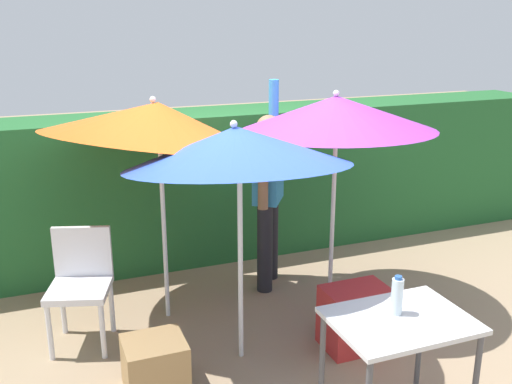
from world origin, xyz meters
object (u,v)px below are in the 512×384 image
Objects in this scene: umbrella_orange at (156,122)px; bottle_water at (397,296)px; umbrella_rainbow at (336,114)px; person_vendor at (268,189)px; umbrella_yellow at (237,147)px; chair_plastic at (81,280)px; crate_cardboard at (155,365)px; cooler_box at (356,318)px; folding_table at (400,333)px.

umbrella_orange is 8.37× the size of bottle_water.
person_vendor reaches higher than umbrella_rainbow.
umbrella_yellow is 1.63m from chair_plastic.
bottle_water is (0.62, -1.03, -0.72)m from umbrella_yellow.
cooler_box is at bearing -0.25° from crate_cardboard.
folding_table is 0.22m from bottle_water.
umbrella_orange reaches higher than umbrella_yellow.
person_vendor reaches higher than chair_plastic.
umbrella_orange is 4.94× the size of crate_cardboard.
folding_table is (-0.40, -1.57, -1.02)m from umbrella_rainbow.
umbrella_rainbow is at bearing 25.61° from umbrella_yellow.
umbrella_rainbow is at bearing 21.62° from crate_cardboard.
umbrella_yellow is 2.30× the size of folding_table.
person_vendor reaches higher than cooler_box.
cooler_box is (0.88, -0.18, -1.35)m from umbrella_yellow.
umbrella_yellow is (0.36, -0.82, -0.05)m from umbrella_orange.
umbrella_rainbow is at bearing -4.55° from chair_plastic.
umbrella_orange is at bearing 73.73° from crate_cardboard.
crate_cardboard is at bearing -164.97° from umbrella_yellow.
crate_cardboard is 1.69× the size of bottle_water.
chair_plastic is 3.71× the size of bottle_water.
crate_cardboard is at bearing 144.16° from folding_table.
person_vendor is 2.11× the size of chair_plastic.
bottle_water is at bearing -34.02° from crate_cardboard.
umbrella_orange is 2.26× the size of chair_plastic.
crate_cardboard is (-1.53, 0.01, -0.05)m from cooler_box.
chair_plastic is (-1.03, 0.65, -1.08)m from umbrella_yellow.
cooler_box is at bearing 72.81° from bottle_water.
chair_plastic is at bearing 114.80° from crate_cardboard.
person_vendor is at bearing 13.03° from umbrella_orange.
chair_plastic is (-0.67, -0.17, -1.13)m from umbrella_orange.
umbrella_orange reaches higher than crate_cardboard.
person_vendor is (1.03, 0.24, -0.71)m from umbrella_orange.
chair_plastic is 2.40m from folding_table.
umbrella_orange is 2.23m from bottle_water.
chair_plastic is at bearing 133.47° from folding_table.
bottle_water is at bearing -45.50° from chair_plastic.
folding_table reaches higher than cooler_box.
person_vendor is at bearing 13.61° from chair_plastic.
chair_plastic is (-1.70, -0.41, -0.42)m from person_vendor.
umbrella_yellow is at bearing -122.16° from person_vendor.
umbrella_orange reaches higher than folding_table.
person_vendor is at bearing 43.05° from crate_cardboard.
umbrella_orange is 4.06× the size of cooler_box.
cooler_box is at bearing -80.21° from person_vendor.
chair_plastic is 1.80× the size of cooler_box.
chair_plastic is at bearing 175.45° from umbrella_rainbow.
folding_table is at bearing -46.53° from chair_plastic.
chair_plastic is at bearing 156.60° from cooler_box.
chair_plastic is 2.19× the size of crate_cardboard.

